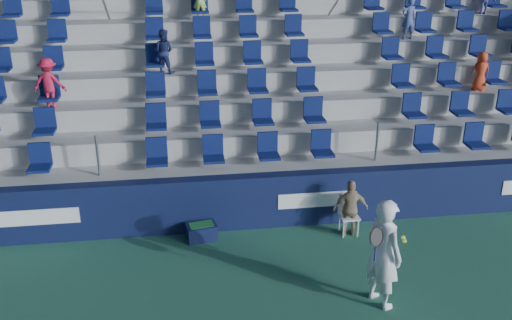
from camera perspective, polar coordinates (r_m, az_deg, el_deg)
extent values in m
plane|color=#2A634A|center=(9.87, 1.11, -15.55)|extent=(70.00, 70.00, 0.00)
cube|color=#10173C|center=(12.20, -1.16, -4.20)|extent=(24.00, 0.30, 1.20)
cube|color=white|center=(12.29, 5.91, -3.99)|extent=(1.60, 0.02, 0.34)
cube|color=#A5A6A0|center=(12.71, -1.47, -3.03)|extent=(24.00, 0.85, 1.20)
cube|color=#A5A6A0|center=(13.37, -1.89, -0.50)|extent=(24.00, 0.85, 1.70)
cube|color=#A5A6A0|center=(14.07, -2.27, 1.78)|extent=(24.00, 0.85, 2.20)
cube|color=#A5A6A0|center=(14.78, -2.61, 3.85)|extent=(24.00, 0.85, 2.70)
cube|color=#A5A6A0|center=(15.51, -2.93, 5.73)|extent=(24.00, 0.85, 3.20)
cube|color=#A5A6A0|center=(16.25, -3.22, 7.43)|extent=(24.00, 0.85, 3.70)
cube|color=#A5A6A0|center=(17.01, -3.48, 8.99)|extent=(24.00, 0.85, 4.20)
cube|color=#A5A6A0|center=(17.78, -3.73, 10.41)|extent=(24.00, 0.85, 4.70)
cube|color=#A5A6A0|center=(18.56, -3.95, 11.71)|extent=(24.00, 0.85, 5.20)
cube|color=#A5A6A0|center=(19.14, -4.15, 13.56)|extent=(24.00, 0.50, 6.20)
cube|color=#0C184B|center=(12.33, -1.51, 0.95)|extent=(16.05, 0.50, 0.70)
cube|color=#0C184B|center=(12.95, -1.96, 4.38)|extent=(16.05, 0.50, 0.70)
cube|color=#0C184B|center=(13.62, -2.36, 7.49)|extent=(16.05, 0.50, 0.70)
cube|color=#0C184B|center=(14.32, -2.74, 10.30)|extent=(16.05, 0.50, 0.70)
cube|color=#0C184B|center=(15.06, -3.08, 12.84)|extent=(16.05, 0.50, 0.70)
cube|color=#0C184B|center=(15.82, -3.40, 15.14)|extent=(16.05, 0.50, 0.70)
cylinder|color=gray|center=(14.99, -15.06, 15.19)|extent=(0.06, 7.68, 4.55)
imported|color=#3B4B82|center=(16.14, 15.02, 13.50)|extent=(0.43, 0.31, 1.09)
imported|color=#93C850|center=(15.71, -5.66, 15.59)|extent=(0.40, 0.29, 1.01)
imported|color=#BB1838|center=(13.77, -19.98, 7.25)|extent=(0.79, 0.53, 1.13)
imported|color=red|center=(15.40, 21.55, 8.26)|extent=(0.49, 0.32, 0.98)
imported|color=#181E49|center=(14.18, -9.24, 10.68)|extent=(0.62, 0.55, 1.07)
imported|color=white|center=(9.90, 12.66, -9.08)|extent=(0.74, 0.86, 1.98)
cylinder|color=navy|center=(9.53, 11.83, -9.10)|extent=(0.03, 0.03, 0.28)
torus|color=black|center=(9.38, 11.98, -7.54)|extent=(0.30, 0.17, 0.28)
plane|color=#262626|center=(9.38, 11.98, -7.54)|extent=(0.30, 0.16, 0.29)
sphere|color=#C7D431|center=(9.66, 14.64, -7.85)|extent=(0.07, 0.07, 0.07)
sphere|color=#C7D431|center=(9.69, 14.52, -7.52)|extent=(0.07, 0.07, 0.07)
cube|color=white|center=(12.17, 9.30, -5.60)|extent=(0.40, 0.40, 0.04)
cube|color=white|center=(12.22, 9.13, -4.22)|extent=(0.39, 0.05, 0.48)
cylinder|color=white|center=(12.10, 8.74, -6.89)|extent=(0.03, 0.03, 0.39)
cylinder|color=white|center=(12.19, 10.16, -6.76)|extent=(0.03, 0.03, 0.39)
cylinder|color=white|center=(12.36, 8.34, -6.19)|extent=(0.03, 0.03, 0.39)
cylinder|color=white|center=(12.45, 9.73, -6.07)|extent=(0.03, 0.03, 0.39)
imported|color=tan|center=(12.03, 9.44, -4.80)|extent=(0.75, 0.36, 1.25)
cube|color=#10183C|center=(11.99, -5.46, -7.16)|extent=(0.67, 0.50, 0.33)
cube|color=#1E662D|center=(11.95, -5.48, -6.84)|extent=(0.54, 0.37, 0.20)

